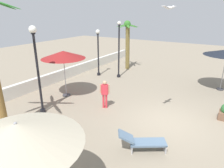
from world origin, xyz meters
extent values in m
plane|color=gray|center=(0.00, 0.00, 0.00)|extent=(56.00, 56.00, 0.00)
cube|color=silver|center=(0.00, 9.21, 0.41)|extent=(25.20, 0.30, 0.82)
cone|color=#B7AD93|center=(-6.66, 1.69, 2.50)|extent=(3.13, 3.13, 0.54)
sphere|color=#99999E|center=(-6.66, 1.69, 2.77)|extent=(0.08, 0.08, 0.08)
cylinder|color=#333338|center=(6.29, -1.77, 0.04)|extent=(0.45, 0.45, 0.08)
cylinder|color=#A5A5AD|center=(6.29, -1.77, 1.25)|extent=(0.05, 0.05, 2.49)
cylinder|color=#333338|center=(-0.14, 6.61, 0.04)|extent=(0.50, 0.50, 0.08)
cylinder|color=#A5A5AD|center=(-0.14, 6.61, 1.26)|extent=(0.05, 0.05, 2.52)
cone|color=maroon|center=(-0.14, 6.61, 2.70)|extent=(2.69, 2.69, 0.46)
sphere|color=#99999E|center=(-0.14, 6.61, 2.93)|extent=(0.08, 0.08, 0.08)
ellipsoid|color=#256B24|center=(-4.30, 5.38, 5.47)|extent=(1.09, 1.22, 0.53)
cylinder|color=brown|center=(7.83, 6.36, 2.06)|extent=(0.54, 0.38, 4.13)
sphere|color=#337427|center=(7.67, 6.36, 4.12)|extent=(0.61, 0.61, 0.61)
ellipsoid|color=#337427|center=(8.20, 6.37, 3.98)|extent=(1.04, 0.21, 0.34)
ellipsoid|color=#337427|center=(8.04, 6.74, 3.98)|extent=(0.86, 0.89, 0.34)
ellipsoid|color=#337427|center=(7.55, 6.88, 3.98)|extent=(0.43, 1.05, 0.34)
ellipsoid|color=#337427|center=(7.16, 6.49, 3.98)|extent=(1.05, 0.45, 0.34)
ellipsoid|color=#337427|center=(7.24, 6.05, 3.98)|extent=(0.95, 0.77, 0.34)
ellipsoid|color=#337427|center=(7.60, 5.84, 3.98)|extent=(0.34, 1.05, 0.34)
ellipsoid|color=#337427|center=(8.03, 5.98, 3.98)|extent=(0.86, 0.89, 0.34)
cylinder|color=black|center=(-2.52, 6.06, 0.10)|extent=(0.28, 0.28, 0.20)
cylinder|color=black|center=(-2.52, 6.06, 2.09)|extent=(0.12, 0.12, 4.18)
cylinder|color=black|center=(-2.52, 6.06, 4.18)|extent=(0.22, 0.22, 0.06)
sphere|color=white|center=(-2.52, 6.06, 4.36)|extent=(0.37, 0.37, 0.37)
cylinder|color=black|center=(5.10, 5.72, 0.10)|extent=(0.28, 0.28, 0.20)
cylinder|color=black|center=(5.10, 5.72, 2.09)|extent=(0.12, 0.12, 4.19)
cylinder|color=black|center=(5.10, 5.72, 4.19)|extent=(0.22, 0.22, 0.06)
sphere|color=white|center=(5.10, 5.72, 4.33)|extent=(0.29, 0.29, 0.29)
cylinder|color=black|center=(4.66, 7.44, 0.10)|extent=(0.28, 0.28, 0.20)
cylinder|color=black|center=(4.66, 7.44, 1.73)|extent=(0.12, 0.12, 3.46)
cylinder|color=black|center=(4.66, 7.44, 3.46)|extent=(0.22, 0.22, 0.06)
sphere|color=white|center=(4.66, 7.44, 3.64)|extent=(0.35, 0.35, 0.35)
cube|color=#B7B7BC|center=(-2.17, -0.52, 0.17)|extent=(0.48, 0.33, 0.35)
cube|color=#B7B7BC|center=(-2.87, 0.57, 0.17)|extent=(0.48, 0.33, 0.35)
cube|color=slate|center=(-2.52, 0.02, 0.35)|extent=(1.22, 1.47, 0.08)
cube|color=slate|center=(-2.99, 0.75, 0.63)|extent=(0.79, 0.81, 0.39)
cube|color=#B7B7BC|center=(-2.89, 3.53, 0.17)|extent=(0.05, 0.55, 0.35)
cube|color=#B7B7BC|center=(-4.19, 3.51, 0.17)|extent=(0.05, 0.55, 0.35)
cube|color=#8C6B4C|center=(-3.54, 3.52, 0.35)|extent=(1.41, 0.57, 0.08)
cube|color=#8C6B4C|center=(-4.49, 3.51, 0.56)|extent=(0.49, 0.56, 0.54)
cylinder|color=#D8333F|center=(-0.30, 3.60, 0.41)|extent=(0.12, 0.12, 0.82)
cylinder|color=#D8333F|center=(-0.23, 3.46, 0.41)|extent=(0.12, 0.12, 0.82)
cube|color=#D8333F|center=(-0.27, 3.53, 1.11)|extent=(0.37, 0.43, 0.58)
sphere|color=tan|center=(-0.27, 3.53, 1.51)|extent=(0.22, 0.22, 0.22)
cylinder|color=tan|center=(-0.37, 3.74, 1.13)|extent=(0.08, 0.08, 0.52)
cylinder|color=tan|center=(-0.16, 3.31, 1.13)|extent=(0.08, 0.08, 0.52)
ellipsoid|color=white|center=(-0.67, 0.23, 5.29)|extent=(0.18, 0.34, 0.12)
sphere|color=white|center=(-0.70, 0.06, 5.32)|extent=(0.10, 0.10, 0.10)
cube|color=silver|center=(-0.45, 0.18, 5.31)|extent=(0.47, 0.22, 0.11)
cube|color=silver|center=(-0.89, 0.27, 5.31)|extent=(0.47, 0.22, 0.10)
camera|label=1|loc=(-8.93, -2.28, 5.15)|focal=32.55mm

